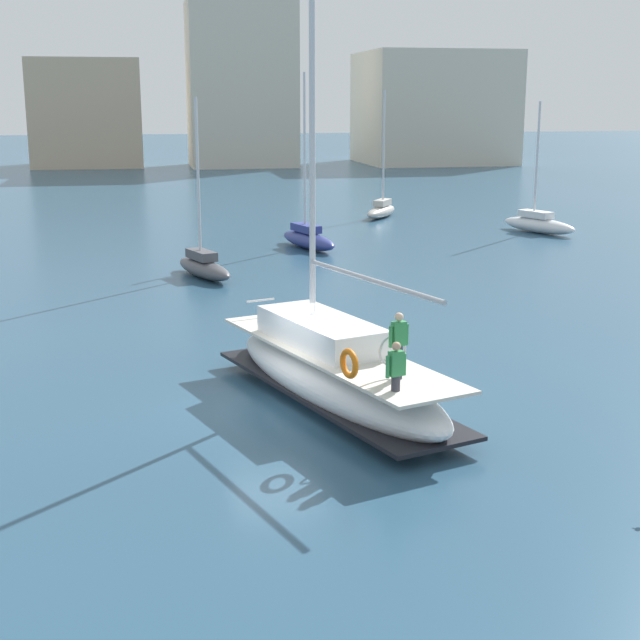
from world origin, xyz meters
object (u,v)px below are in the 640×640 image
moored_cutter_left (381,209)px  main_sailboat (333,370)px  moored_sloop_far (204,265)px  moored_sloop_near (308,237)px  moored_catamaran (538,223)px

moored_cutter_left → main_sailboat: bearing=-106.8°
moored_sloop_far → moored_cutter_left: size_ratio=0.94×
main_sailboat → moored_sloop_near: main_sailboat is taller
moored_sloop_near → moored_cutter_left: moored_sloop_near is taller
main_sailboat → moored_sloop_far: (-2.04, 18.33, -0.36)m
moored_sloop_far → moored_catamaran: (20.74, 10.36, 0.03)m
main_sailboat → moored_catamaran: (18.70, 28.69, -0.33)m
moored_catamaran → moored_cutter_left: 11.60m
moored_catamaran → moored_sloop_near: bearing=-167.9°
moored_cutter_left → moored_sloop_near: bearing=-121.1°
moored_sloop_far → moored_cutter_left: bearing=55.3°
main_sailboat → moored_catamaran: bearing=56.9°
moored_sloop_near → moored_sloop_far: bearing=-130.2°
main_sailboat → moored_catamaran: 34.24m
moored_sloop_near → main_sailboat: bearing=-99.0°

